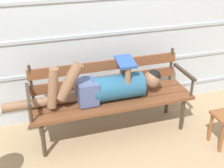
% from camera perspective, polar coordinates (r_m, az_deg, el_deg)
% --- Properties ---
extents(ground_plane, '(12.00, 12.00, 0.00)m').
position_cam_1_polar(ground_plane, '(3.38, 0.61, -10.17)').
color(ground_plane, tan).
extents(house_siding, '(4.48, 0.08, 2.42)m').
position_cam_1_polar(house_siding, '(3.40, -2.68, 12.77)').
color(house_siding, '#B2BCC6').
rests_on(house_siding, ground).
extents(park_bench, '(1.77, 0.50, 0.84)m').
position_cam_1_polar(park_bench, '(3.27, -0.37, -1.64)').
color(park_bench, brown).
rests_on(park_bench, ground).
extents(reclining_person, '(1.68, 0.27, 0.51)m').
position_cam_1_polar(reclining_person, '(3.14, -1.15, -0.56)').
color(reclining_person, '#23567A').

